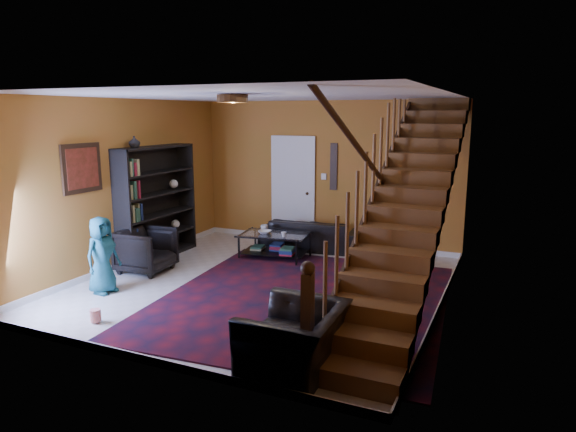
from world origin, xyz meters
The scene contains 21 objects.
floor centered at (0.00, 0.00, 0.00)m, with size 5.50×5.50×0.00m, color beige.
room centered at (-1.33, 1.33, 0.05)m, with size 5.50×5.50×5.50m.
staircase centered at (2.12, 0.00, 1.40)m, with size 0.95×5.02×3.18m.
bookshelf centered at (-2.40, 0.60, 0.96)m, with size 0.35×1.80×2.00m.
door centered at (-0.70, 2.73, 1.02)m, with size 0.82×0.05×2.05m, color silver.
framed_picture centered at (-2.57, -0.90, 1.75)m, with size 0.04×0.74×0.74m, color maroon.
wall_hanging centered at (0.15, 2.73, 1.55)m, with size 0.14×0.03×0.90m, color black.
ceiling_fixture centered at (0.00, -0.80, 2.74)m, with size 0.40×0.40×0.10m, color #3F2814.
rug centered at (0.81, -0.33, 0.01)m, with size 3.78×4.32×0.02m, color #4A0D16.
sofa centered at (-0.13, 2.30, 0.28)m, with size 1.94×0.76×0.57m, color black.
armchair_left centered at (-2.05, -0.18, 0.36)m, with size 0.77×0.79×0.72m, color black.
armchair_right centered at (1.50, -2.25, 0.34)m, with size 1.04×0.91×0.67m, color black.
person_adult_a centered at (1.37, 2.35, 0.26)m, with size 0.52×0.34×1.42m, color black.
person_adult_b centered at (1.50, 2.35, 0.17)m, with size 0.60×0.47×1.24m, color black.
person_child centered at (-1.95, -1.24, 0.56)m, with size 0.55×0.36×1.12m, color #1B5C6A.
coffee_table centered at (-0.48, 1.40, 0.26)m, with size 1.28×0.87×0.45m.
cup_a centered at (-0.77, 1.56, 0.50)m, with size 0.13×0.13×0.10m, color #999999.
cup_b centered at (-0.23, 1.25, 0.49)m, with size 0.09×0.09×0.09m, color #999999.
bowl centered at (-0.64, 1.34, 0.48)m, with size 0.23×0.23×0.06m, color #999999.
vase centered at (-2.41, 0.10, 2.10)m, with size 0.18×0.18×0.19m, color #999999.
popcorn_bucket centered at (-1.24, -2.14, 0.10)m, with size 0.13×0.13×0.15m, color red.
Camera 1 is at (3.40, -6.61, 2.55)m, focal length 32.00 mm.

